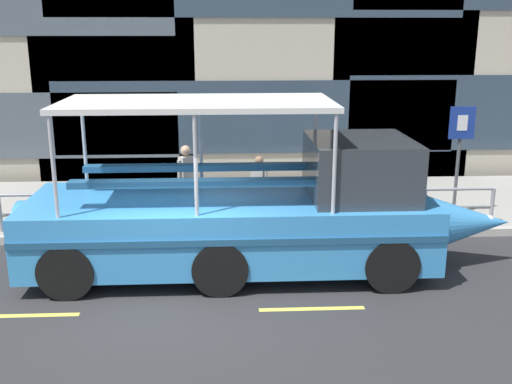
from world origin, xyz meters
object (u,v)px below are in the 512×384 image
Objects in this scene: pedestrian_mid_left at (259,181)px; pedestrian_mid_right at (186,174)px; pedestrian_near_bow at (399,174)px; parking_sign at (460,143)px; duck_tour_boat at (259,215)px.

pedestrian_mid_right is at bearing 171.09° from pedestrian_mid_left.
pedestrian_near_bow reaches higher than pedestrian_mid_left.
pedestrian_mid_left is at bearing 178.95° from parking_sign.
pedestrian_mid_right is (-1.57, 2.93, 0.13)m from duck_tour_boat.
pedestrian_near_bow is 5.12m from pedestrian_mid_right.
pedestrian_mid_right reaches higher than pedestrian_mid_left.
pedestrian_mid_right is at bearing 177.76° from pedestrian_near_bow.
duck_tour_boat reaches higher than parking_sign.
duck_tour_boat reaches higher than pedestrian_mid_right.
pedestrian_mid_right is (-5.12, 0.20, 0.01)m from pedestrian_near_bow.
duck_tour_boat is 5.48× the size of pedestrian_mid_right.
duck_tour_boat is at bearing -142.35° from pedestrian_near_bow.
pedestrian_mid_left is (-4.74, 0.09, -0.89)m from parking_sign.
duck_tour_boat is 2.67m from pedestrian_mid_left.
parking_sign is 5.60m from duck_tour_boat.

